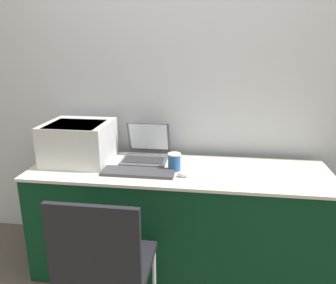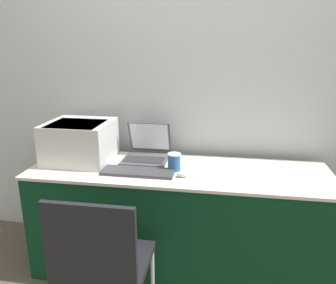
{
  "view_description": "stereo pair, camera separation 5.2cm",
  "coord_description": "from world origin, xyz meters",
  "views": [
    {
      "loc": [
        0.21,
        -1.76,
        1.59
      ],
      "look_at": [
        -0.08,
        0.33,
        0.96
      ],
      "focal_mm": 35.0,
      "sensor_mm": 36.0,
      "label": 1
    },
    {
      "loc": [
        0.26,
        -1.75,
        1.59
      ],
      "look_at": [
        -0.08,
        0.33,
        0.96
      ],
      "focal_mm": 35.0,
      "sensor_mm": 36.0,
      "label": 2
    }
  ],
  "objects": [
    {
      "name": "printer",
      "position": [
        -0.72,
        0.36,
        0.93
      ],
      "size": [
        0.45,
        0.42,
        0.29
      ],
      "color": "silver",
      "rests_on": "table"
    },
    {
      "name": "mouse",
      "position": [
        0.04,
        0.17,
        0.79
      ],
      "size": [
        0.07,
        0.04,
        0.03
      ],
      "color": "silver",
      "rests_on": "table"
    },
    {
      "name": "wall_back",
      "position": [
        0.0,
        0.71,
        1.3
      ],
      "size": [
        8.0,
        0.05,
        2.6
      ],
      "color": "silver",
      "rests_on": "ground_plane"
    },
    {
      "name": "table",
      "position": [
        0.0,
        0.3,
        0.39
      ],
      "size": [
        2.02,
        0.62,
        0.78
      ],
      "color": "#0C381E",
      "rests_on": "ground_plane"
    },
    {
      "name": "external_keyboard",
      "position": [
        -0.26,
        0.18,
        0.79
      ],
      "size": [
        0.47,
        0.16,
        0.02
      ],
      "color": "#3D3D42",
      "rests_on": "table"
    },
    {
      "name": "coffee_cup",
      "position": [
        -0.03,
        0.28,
        0.83
      ],
      "size": [
        0.09,
        0.09,
        0.12
      ],
      "color": "#285699",
      "rests_on": "table"
    },
    {
      "name": "chair",
      "position": [
        -0.32,
        -0.37,
        0.51
      ],
      "size": [
        0.46,
        0.45,
        0.89
      ],
      "color": "black",
      "rests_on": "ground_plane"
    },
    {
      "name": "laptop_left",
      "position": [
        -0.26,
        0.47,
        0.83
      ],
      "size": [
        0.32,
        0.35,
        0.26
      ],
      "color": "#4C4C51",
      "rests_on": "table"
    }
  ]
}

